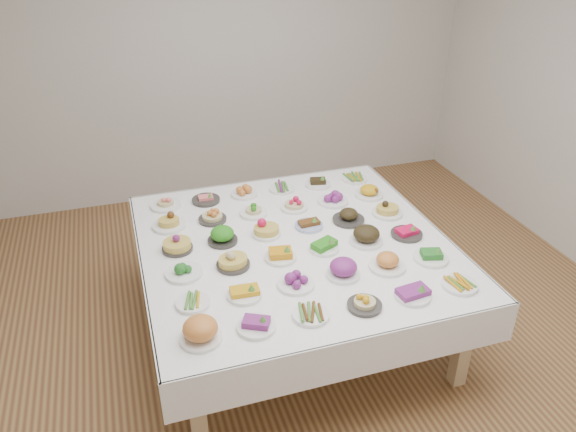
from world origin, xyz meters
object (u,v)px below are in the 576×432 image
object	(u,v)px
dish_0	(200,329)
dish_35	(355,178)
dish_18	(177,242)
display_table	(295,251)

from	to	relation	value
dish_0	dish_35	xyz separation A→B (m)	(1.59, 1.57, -0.05)
dish_18	display_table	bearing A→B (deg)	-10.80
display_table	dish_18	world-z (taller)	dish_18
dish_35	dish_18	bearing A→B (deg)	-158.00
display_table	dish_35	world-z (taller)	dish_35
display_table	dish_0	bearing A→B (deg)	-135.24
dish_18	dish_35	xyz separation A→B (m)	(1.58, 0.64, -0.04)
dish_0	dish_18	xyz separation A→B (m)	(0.00, 0.93, -0.01)
dish_0	dish_18	size ratio (longest dim) A/B	1.24
dish_0	dish_18	distance (m)	0.93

